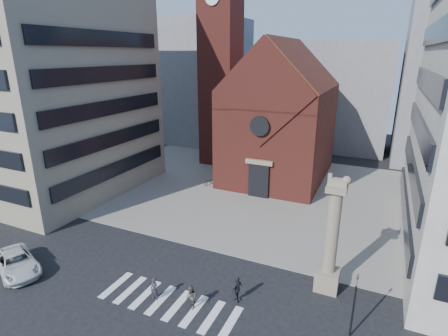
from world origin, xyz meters
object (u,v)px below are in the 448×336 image
Objects in this scene: pedestrian_1 at (191,298)px; lion_column at (331,246)px; white_car at (16,263)px; scooter_0 at (209,182)px; pedestrian_2 at (237,289)px; pedestrian_0 at (154,289)px; traffic_light at (354,304)px.

lion_column is at bearing 76.67° from pedestrian_1.
white_car is 23.33m from scooter_0.
pedestrian_0 is at bearing 126.27° from pedestrian_2.
pedestrian_1 reaches higher than white_car.
scooter_0 is (-6.52, 21.05, -0.35)m from pedestrian_0.
traffic_light is at bearing 50.49° from pedestrian_1.
lion_column is 4.62m from traffic_light.
pedestrian_2 is 1.18× the size of scooter_0.
scooter_0 is at bearing 138.70° from lion_column.
scooter_0 is at bearing 45.18° from pedestrian_2.
white_car is 3.37× the size of pedestrian_1.
white_car reaches higher than scooter_0.
pedestrian_0 is at bearing -149.93° from lion_column.
traffic_light is 2.30× the size of pedestrian_2.
pedestrian_0 is (-10.52, -6.09, -2.64)m from lion_column.
pedestrian_1 is 0.87× the size of pedestrian_2.
pedestrian_0 reaches higher than scooter_0.
white_car is at bearing 116.57° from pedestrian_2.
pedestrian_2 is (-5.35, -3.91, -2.52)m from lion_column.
pedestrian_0 is 0.87× the size of pedestrian_2.
lion_column reaches higher than scooter_0.
pedestrian_1 is at bearing -49.88° from scooter_0.
pedestrian_2 is at bearing -42.05° from scooter_0.
pedestrian_0 is (-12.51, -2.09, -1.47)m from traffic_light.
traffic_light is 7.46m from pedestrian_2.
scooter_0 is (5.04, 22.78, -0.29)m from white_car.
pedestrian_0 is 5.61m from pedestrian_2.
pedestrian_2 is (5.17, 2.18, 0.12)m from pedestrian_0.
traffic_light reaches higher than pedestrian_2.
scooter_0 is (-17.03, 14.96, -2.99)m from lion_column.
traffic_light reaches higher than scooter_0.
traffic_light reaches higher than pedestrian_0.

